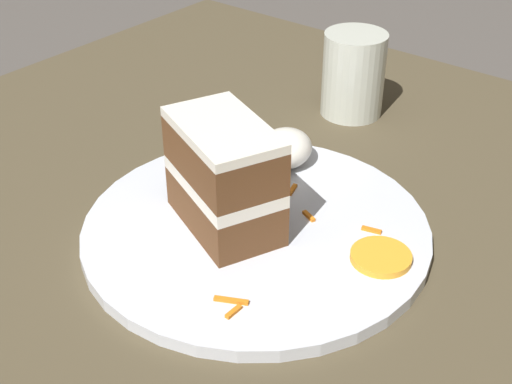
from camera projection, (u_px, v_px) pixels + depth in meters
name	position (u px, v px, depth m)	size (l,w,h in m)	color
ground_plane	(265.00, 312.00, 0.60)	(6.00, 6.00, 0.00)	#4C4742
dining_table	(265.00, 299.00, 0.59)	(1.03, 1.05, 0.03)	#4C422D
plate	(256.00, 230.00, 0.63)	(0.31, 0.31, 0.01)	silver
cake_slice	(224.00, 176.00, 0.61)	(0.10, 0.13, 0.10)	brown
cream_dollop	(285.00, 148.00, 0.71)	(0.06, 0.05, 0.04)	white
orange_garnish	(381.00, 257.00, 0.59)	(0.05, 0.05, 0.01)	orange
carrot_shreds_scatter	(267.00, 224.00, 0.63)	(0.18, 0.18, 0.00)	orange
drinking_glass	(353.00, 80.00, 0.82)	(0.07, 0.07, 0.10)	beige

